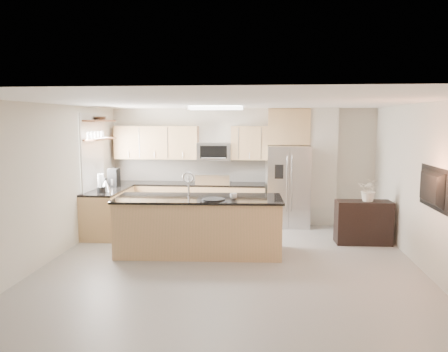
# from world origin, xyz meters

# --- Properties ---
(floor) EXTENTS (6.50, 6.50, 0.00)m
(floor) POSITION_xyz_m (0.00, 0.00, 0.00)
(floor) COLOR gray
(floor) RESTS_ON ground
(ceiling) EXTENTS (6.00, 6.50, 0.02)m
(ceiling) POSITION_xyz_m (0.00, 0.00, 2.60)
(ceiling) COLOR white
(ceiling) RESTS_ON wall_back
(wall_back) EXTENTS (6.00, 0.02, 2.60)m
(wall_back) POSITION_xyz_m (0.00, 3.25, 1.30)
(wall_back) COLOR beige
(wall_back) RESTS_ON floor
(wall_front) EXTENTS (6.00, 0.02, 2.60)m
(wall_front) POSITION_xyz_m (0.00, -3.25, 1.30)
(wall_front) COLOR beige
(wall_front) RESTS_ON floor
(wall_left) EXTENTS (0.02, 6.50, 2.60)m
(wall_left) POSITION_xyz_m (-3.00, 0.00, 1.30)
(wall_left) COLOR beige
(wall_left) RESTS_ON floor
(wall_right) EXTENTS (0.02, 6.50, 2.60)m
(wall_right) POSITION_xyz_m (3.00, 0.00, 1.30)
(wall_right) COLOR beige
(wall_right) RESTS_ON floor
(back_counter) EXTENTS (3.55, 0.66, 1.44)m
(back_counter) POSITION_xyz_m (-1.23, 2.93, 0.47)
(back_counter) COLOR tan
(back_counter) RESTS_ON floor
(left_counter) EXTENTS (0.66, 1.50, 0.92)m
(left_counter) POSITION_xyz_m (-2.67, 1.85, 0.46)
(left_counter) COLOR tan
(left_counter) RESTS_ON floor
(range) EXTENTS (0.76, 0.64, 1.14)m
(range) POSITION_xyz_m (-0.60, 2.92, 0.47)
(range) COLOR black
(range) RESTS_ON floor
(upper_cabinets) EXTENTS (3.50, 0.33, 0.75)m
(upper_cabinets) POSITION_xyz_m (-1.30, 3.09, 1.83)
(upper_cabinets) COLOR tan
(upper_cabinets) RESTS_ON wall_back
(microwave) EXTENTS (0.76, 0.40, 0.40)m
(microwave) POSITION_xyz_m (-0.60, 3.04, 1.63)
(microwave) COLOR #B2B3B5
(microwave) RESTS_ON upper_cabinets
(refrigerator) EXTENTS (0.92, 0.78, 1.78)m
(refrigerator) POSITION_xyz_m (1.06, 2.87, 0.89)
(refrigerator) COLOR #B2B3B5
(refrigerator) RESTS_ON floor
(partition_column) EXTENTS (0.60, 0.30, 2.60)m
(partition_column) POSITION_xyz_m (1.82, 3.10, 1.30)
(partition_column) COLOR beige
(partition_column) RESTS_ON floor
(window) EXTENTS (0.04, 1.15, 1.65)m
(window) POSITION_xyz_m (-2.98, 1.85, 1.65)
(window) COLOR white
(window) RESTS_ON wall_left
(shelf_lower) EXTENTS (0.30, 1.20, 0.04)m
(shelf_lower) POSITION_xyz_m (-2.85, 1.95, 1.95)
(shelf_lower) COLOR brown
(shelf_lower) RESTS_ON wall_left
(shelf_upper) EXTENTS (0.30, 1.20, 0.04)m
(shelf_upper) POSITION_xyz_m (-2.85, 1.95, 2.32)
(shelf_upper) COLOR brown
(shelf_upper) RESTS_ON wall_left
(ceiling_fixture) EXTENTS (1.00, 0.50, 0.06)m
(ceiling_fixture) POSITION_xyz_m (-0.40, 1.60, 2.56)
(ceiling_fixture) COLOR white
(ceiling_fixture) RESTS_ON ceiling
(island) EXTENTS (2.94, 1.19, 1.42)m
(island) POSITION_xyz_m (-0.60, 0.66, 0.50)
(island) COLOR tan
(island) RESTS_ON floor
(credenza) EXTENTS (1.04, 0.46, 0.82)m
(credenza) POSITION_xyz_m (2.41, 1.56, 0.41)
(credenza) COLOR black
(credenza) RESTS_ON floor
(cup) EXTENTS (0.13, 0.13, 0.10)m
(cup) POSITION_xyz_m (0.01, 0.57, 1.05)
(cup) COLOR silver
(cup) RESTS_ON island
(platter) EXTENTS (0.47, 0.47, 0.02)m
(platter) POSITION_xyz_m (-0.32, 0.45, 1.01)
(platter) COLOR black
(platter) RESTS_ON island
(blender) EXTENTS (0.16, 0.16, 0.37)m
(blender) POSITION_xyz_m (-2.67, 1.48, 1.08)
(blender) COLOR black
(blender) RESTS_ON left_counter
(kettle) EXTENTS (0.21, 0.21, 0.27)m
(kettle) POSITION_xyz_m (-2.63, 1.62, 1.04)
(kettle) COLOR #B2B3B5
(kettle) RESTS_ON left_counter
(coffee_maker) EXTENTS (0.21, 0.26, 0.38)m
(coffee_maker) POSITION_xyz_m (-2.69, 2.29, 1.10)
(coffee_maker) COLOR black
(coffee_maker) RESTS_ON left_counter
(bowl) EXTENTS (0.49, 0.49, 0.10)m
(bowl) POSITION_xyz_m (-2.85, 2.06, 2.39)
(bowl) COLOR #B2B3B5
(bowl) RESTS_ON shelf_upper
(flower_vase) EXTENTS (0.76, 0.72, 0.67)m
(flower_vase) POSITION_xyz_m (2.49, 1.52, 1.15)
(flower_vase) COLOR silver
(flower_vase) RESTS_ON credenza
(television) EXTENTS (0.14, 1.08, 0.62)m
(television) POSITION_xyz_m (2.91, -0.20, 1.35)
(television) COLOR black
(television) RESTS_ON wall_right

